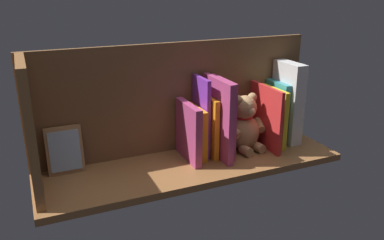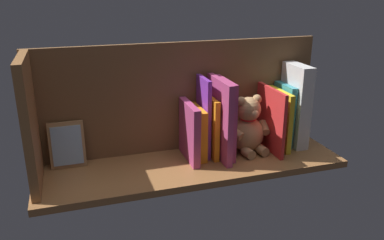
% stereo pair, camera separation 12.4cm
% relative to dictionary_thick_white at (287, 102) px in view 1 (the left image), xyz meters
% --- Properties ---
extents(ground_plane, '(0.99, 0.30, 0.02)m').
position_rel_dictionary_thick_white_xyz_m(ground_plane, '(0.40, 0.04, -0.16)').
color(ground_plane, brown).
extents(shelf_back_panel, '(0.99, 0.02, 0.37)m').
position_rel_dictionary_thick_white_xyz_m(shelf_back_panel, '(0.40, -0.08, 0.04)').
color(shelf_back_panel, brown).
rests_on(shelf_back_panel, ground_plane).
extents(shelf_side_divider, '(0.02, 0.24, 0.37)m').
position_rel_dictionary_thick_white_xyz_m(shelf_side_divider, '(0.87, 0.04, 0.04)').
color(shelf_side_divider, brown).
rests_on(shelf_side_divider, ground_plane).
extents(dictionary_thick_white, '(0.05, 0.14, 0.29)m').
position_rel_dictionary_thick_white_xyz_m(dictionary_thick_white, '(0.00, 0.00, 0.00)').
color(dictionary_thick_white, silver).
rests_on(dictionary_thick_white, ground_plane).
extents(book_0, '(0.03, 0.12, 0.22)m').
position_rel_dictionary_thick_white_xyz_m(book_0, '(0.04, -0.01, -0.04)').
color(book_0, teal).
rests_on(book_0, ground_plane).
extents(book_1, '(0.02, 0.16, 0.21)m').
position_rel_dictionary_thick_white_xyz_m(book_1, '(0.06, 0.01, -0.04)').
color(book_1, yellow).
rests_on(book_1, ground_plane).
extents(book_2, '(0.02, 0.14, 0.18)m').
position_rel_dictionary_thick_white_xyz_m(book_2, '(0.09, -0.00, -0.06)').
color(book_2, purple).
rests_on(book_2, ground_plane).
extents(book_3, '(0.01, 0.19, 0.22)m').
position_rel_dictionary_thick_white_xyz_m(book_3, '(0.11, 0.02, -0.03)').
color(book_3, red).
rests_on(book_3, ground_plane).
extents(teddy_bear, '(0.16, 0.14, 0.20)m').
position_rel_dictionary_thick_white_xyz_m(teddy_bear, '(0.19, 0.01, -0.06)').
color(teddy_bear, tan).
rests_on(teddy_bear, ground_plane).
extents(book_4, '(0.02, 0.17, 0.26)m').
position_rel_dictionary_thick_white_xyz_m(book_4, '(0.27, 0.01, -0.02)').
color(book_4, '#B23F72').
rests_on(book_4, ground_plane).
extents(book_5, '(0.02, 0.19, 0.27)m').
position_rel_dictionary_thick_white_xyz_m(book_5, '(0.30, 0.02, -0.01)').
color(book_5, '#B23F72').
rests_on(book_5, ground_plane).
extents(book_6, '(0.02, 0.14, 0.20)m').
position_rel_dictionary_thick_white_xyz_m(book_6, '(0.32, -0.00, -0.04)').
color(book_6, orange).
rests_on(book_6, ground_plane).
extents(book_7, '(0.01, 0.12, 0.27)m').
position_rel_dictionary_thick_white_xyz_m(book_7, '(0.34, -0.01, -0.01)').
color(book_7, purple).
rests_on(book_7, ground_plane).
extents(book_8, '(0.03, 0.14, 0.17)m').
position_rel_dictionary_thick_white_xyz_m(book_8, '(0.36, -0.00, -0.06)').
color(book_8, orange).
rests_on(book_8, ground_plane).
extents(book_9, '(0.02, 0.17, 0.19)m').
position_rel_dictionary_thick_white_xyz_m(book_9, '(0.39, 0.01, -0.05)').
color(book_9, '#B23F72').
rests_on(book_9, ground_plane).
extents(picture_frame_leaning, '(0.11, 0.04, 0.15)m').
position_rel_dictionary_thick_white_xyz_m(picture_frame_leaning, '(0.78, -0.05, -0.07)').
color(picture_frame_leaning, '#A87A4C').
rests_on(picture_frame_leaning, ground_plane).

